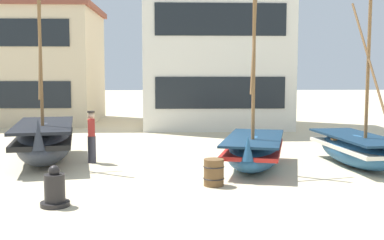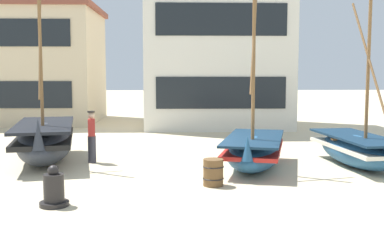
{
  "view_description": "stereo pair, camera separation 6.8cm",
  "coord_description": "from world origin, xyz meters",
  "px_view_note": "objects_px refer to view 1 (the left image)",
  "views": [
    {
      "loc": [
        -0.6,
        -14.19,
        2.96
      ],
      "look_at": [
        0.0,
        1.0,
        1.4
      ],
      "focal_mm": 44.74,
      "sensor_mm": 36.0,
      "label": 1
    },
    {
      "loc": [
        -0.53,
        -14.19,
        2.96
      ],
      "look_at": [
        0.0,
        1.0,
        1.4
      ],
      "focal_mm": 44.74,
      "sensor_mm": 36.0,
      "label": 2
    }
  ],
  "objects_px": {
    "fishing_boat_near_left": "(254,150)",
    "capstan_winch": "(55,190)",
    "harbor_building_main": "(216,25)",
    "fishing_boat_far_right": "(357,149)",
    "fisherman_by_hull": "(92,137)",
    "wooden_barrel": "(214,172)",
    "fishing_boat_centre_large": "(44,141)",
    "harbor_building_annex": "(10,65)"
  },
  "relations": [
    {
      "from": "fishing_boat_near_left",
      "to": "capstan_winch",
      "type": "bearing_deg",
      "value": -142.18
    },
    {
      "from": "capstan_winch",
      "to": "harbor_building_main",
      "type": "distance_m",
      "value": 16.94
    },
    {
      "from": "fishing_boat_far_right",
      "to": "harbor_building_main",
      "type": "bearing_deg",
      "value": 107.02
    },
    {
      "from": "harbor_building_main",
      "to": "capstan_winch",
      "type": "bearing_deg",
      "value": -107.56
    },
    {
      "from": "fisherman_by_hull",
      "to": "wooden_barrel",
      "type": "distance_m",
      "value": 4.94
    },
    {
      "from": "wooden_barrel",
      "to": "fishing_boat_centre_large",
      "type": "bearing_deg",
      "value": 146.83
    },
    {
      "from": "fisherman_by_hull",
      "to": "harbor_building_annex",
      "type": "relative_size",
      "value": 0.16
    },
    {
      "from": "wooden_barrel",
      "to": "harbor_building_main",
      "type": "relative_size",
      "value": 0.07
    },
    {
      "from": "fishing_boat_far_right",
      "to": "capstan_winch",
      "type": "distance_m",
      "value": 9.31
    },
    {
      "from": "fishing_boat_near_left",
      "to": "fishing_boat_far_right",
      "type": "relative_size",
      "value": 1.08
    },
    {
      "from": "fishing_boat_centre_large",
      "to": "wooden_barrel",
      "type": "height_order",
      "value": "fishing_boat_centre_large"
    },
    {
      "from": "fisherman_by_hull",
      "to": "harbor_building_annex",
      "type": "height_order",
      "value": "harbor_building_annex"
    },
    {
      "from": "fishing_boat_far_right",
      "to": "capstan_winch",
      "type": "xyz_separation_m",
      "value": [
        -8.33,
        -4.14,
        -0.19
      ]
    },
    {
      "from": "fishing_boat_near_left",
      "to": "capstan_winch",
      "type": "relative_size",
      "value": 6.03
    },
    {
      "from": "capstan_winch",
      "to": "harbor_building_main",
      "type": "xyz_separation_m",
      "value": [
        4.88,
        15.43,
        5.03
      ]
    },
    {
      "from": "fishing_boat_far_right",
      "to": "harbor_building_annex",
      "type": "xyz_separation_m",
      "value": [
        -15.19,
        13.83,
        2.78
      ]
    },
    {
      "from": "fisherman_by_hull",
      "to": "wooden_barrel",
      "type": "height_order",
      "value": "fisherman_by_hull"
    },
    {
      "from": "fishing_boat_far_right",
      "to": "fishing_boat_centre_large",
      "type": "bearing_deg",
      "value": 174.12
    },
    {
      "from": "fishing_boat_centre_large",
      "to": "capstan_winch",
      "type": "distance_m",
      "value": 5.41
    },
    {
      "from": "fisherman_by_hull",
      "to": "capstan_winch",
      "type": "distance_m",
      "value": 5.03
    },
    {
      "from": "wooden_barrel",
      "to": "fisherman_by_hull",
      "type": "bearing_deg",
      "value": 138.43
    },
    {
      "from": "fisherman_by_hull",
      "to": "harbor_building_main",
      "type": "distance_m",
      "value": 12.39
    },
    {
      "from": "fishing_boat_near_left",
      "to": "capstan_winch",
      "type": "height_order",
      "value": "fishing_boat_near_left"
    },
    {
      "from": "harbor_building_annex",
      "to": "fishing_boat_near_left",
      "type": "bearing_deg",
      "value": -49.68
    },
    {
      "from": "fishing_boat_far_right",
      "to": "harbor_building_main",
      "type": "relative_size",
      "value": 0.47
    },
    {
      "from": "capstan_winch",
      "to": "harbor_building_annex",
      "type": "relative_size",
      "value": 0.09
    },
    {
      "from": "fishing_boat_near_left",
      "to": "fisherman_by_hull",
      "type": "relative_size",
      "value": 3.28
    },
    {
      "from": "fishing_boat_far_right",
      "to": "harbor_building_main",
      "type": "height_order",
      "value": "harbor_building_main"
    },
    {
      "from": "capstan_winch",
      "to": "harbor_building_main",
      "type": "relative_size",
      "value": 0.09
    },
    {
      "from": "fishing_boat_centre_large",
      "to": "harbor_building_annex",
      "type": "relative_size",
      "value": 0.63
    },
    {
      "from": "fishing_boat_centre_large",
      "to": "fishing_boat_far_right",
      "type": "xyz_separation_m",
      "value": [
        9.91,
        -1.02,
        -0.17
      ]
    },
    {
      "from": "fishing_boat_near_left",
      "to": "fishing_boat_centre_large",
      "type": "bearing_deg",
      "value": 169.47
    },
    {
      "from": "fishing_boat_far_right",
      "to": "capstan_winch",
      "type": "height_order",
      "value": "fishing_boat_far_right"
    },
    {
      "from": "wooden_barrel",
      "to": "fishing_boat_near_left",
      "type": "bearing_deg",
      "value": 57.04
    },
    {
      "from": "fishing_boat_far_right",
      "to": "harbor_building_annex",
      "type": "height_order",
      "value": "harbor_building_annex"
    },
    {
      "from": "fishing_boat_centre_large",
      "to": "fisherman_by_hull",
      "type": "relative_size",
      "value": 3.84
    },
    {
      "from": "harbor_building_main",
      "to": "harbor_building_annex",
      "type": "distance_m",
      "value": 12.18
    },
    {
      "from": "fishing_boat_centre_large",
      "to": "fishing_boat_far_right",
      "type": "relative_size",
      "value": 1.27
    },
    {
      "from": "wooden_barrel",
      "to": "harbor_building_main",
      "type": "distance_m",
      "value": 14.63
    },
    {
      "from": "fishing_boat_near_left",
      "to": "harbor_building_main",
      "type": "xyz_separation_m",
      "value": [
        -0.18,
        11.5,
        4.84
      ]
    },
    {
      "from": "fishing_boat_centre_large",
      "to": "fisherman_by_hull",
      "type": "xyz_separation_m",
      "value": [
        1.55,
        -0.16,
        0.12
      ]
    },
    {
      "from": "fishing_boat_far_right",
      "to": "fisherman_by_hull",
      "type": "distance_m",
      "value": 8.41
    }
  ]
}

